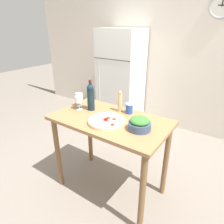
{
  "coord_description": "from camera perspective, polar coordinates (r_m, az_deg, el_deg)",
  "views": [
    {
      "loc": [
        1.04,
        -1.47,
        1.78
      ],
      "look_at": [
        0.0,
        0.03,
        0.97
      ],
      "focal_mm": 32.0,
      "sensor_mm": 36.0,
      "label": 1
    }
  ],
  "objects": [
    {
      "name": "homemade_pizza",
      "position": [
        1.91,
        -1.62,
        -2.58
      ],
      "size": [
        0.36,
        0.36,
        0.04
      ],
      "color": "beige",
      "rests_on": "prep_counter"
    },
    {
      "name": "prep_counter",
      "position": [
        2.07,
        -0.53,
        -5.56
      ],
      "size": [
        1.18,
        0.68,
        0.91
      ],
      "color": "olive",
      "rests_on": "ground_plane"
    },
    {
      "name": "wine_glass_near",
      "position": [
        2.2,
        -9.39,
        3.44
      ],
      "size": [
        0.08,
        0.08,
        0.15
      ],
      "color": "silver",
      "rests_on": "prep_counter"
    },
    {
      "name": "refrigerator",
      "position": [
        3.75,
        2.52,
        9.7
      ],
      "size": [
        0.73,
        0.64,
        1.71
      ],
      "color": "silver",
      "rests_on": "ground_plane"
    },
    {
      "name": "wine_bottle",
      "position": [
        2.16,
        -6.09,
        4.42
      ],
      "size": [
        0.08,
        0.08,
        0.34
      ],
      "color": "#142833",
      "rests_on": "prep_counter"
    },
    {
      "name": "ground_plane",
      "position": [
        2.53,
        -0.46,
        -20.7
      ],
      "size": [
        14.0,
        14.0,
        0.0
      ],
      "primitive_type": "plane",
      "color": "slate"
    },
    {
      "name": "wall_back",
      "position": [
        3.62,
        18.33,
        15.28
      ],
      "size": [
        6.4,
        0.09,
        2.6
      ],
      "color": "silver",
      "rests_on": "ground_plane"
    },
    {
      "name": "salt_canister",
      "position": [
        2.1,
        4.92,
        1.05
      ],
      "size": [
        0.07,
        0.07,
        0.11
      ],
      "color": "#284CA3",
      "rests_on": "prep_counter"
    },
    {
      "name": "wine_glass_far",
      "position": [
        2.29,
        -9.4,
        4.27
      ],
      "size": [
        0.08,
        0.08,
        0.15
      ],
      "color": "silver",
      "rests_on": "prep_counter"
    },
    {
      "name": "pepper_mill",
      "position": [
        2.12,
        2.29,
        2.95
      ],
      "size": [
        0.05,
        0.05,
        0.23
      ],
      "color": "tan",
      "rests_on": "prep_counter"
    },
    {
      "name": "salad_bowl",
      "position": [
        1.79,
        7.88,
        -3.35
      ],
      "size": [
        0.21,
        0.21,
        0.12
      ],
      "color": "#384C6B",
      "rests_on": "prep_counter"
    }
  ]
}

